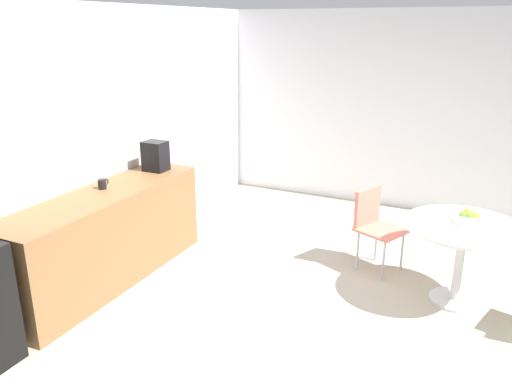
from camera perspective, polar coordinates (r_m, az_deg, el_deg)
ground_plane at (r=4.55m, az=14.77°, el=-14.03°), size 6.00×6.00×0.00m
wall_back at (r=5.36m, az=-17.23°, el=5.77°), size 6.00×0.10×2.60m
wall_side_right at (r=6.94m, az=20.65°, el=8.15°), size 0.10×6.00×2.60m
counter_block at (r=5.09m, az=-16.55°, el=-4.90°), size 2.29×0.60×0.90m
round_table at (r=4.78m, az=22.26°, el=-5.13°), size 1.02×1.02×0.75m
chair_coral at (r=5.24m, az=13.20°, el=-3.05°), size 0.55×0.55×0.83m
fruit_bowl at (r=4.74m, az=22.94°, el=-2.80°), size 0.25×0.25×0.13m
mug_white at (r=5.04m, az=-16.96°, el=0.88°), size 0.13×0.08×0.09m
coffee_maker at (r=5.51m, az=-11.29°, el=4.01°), size 0.20×0.24×0.32m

